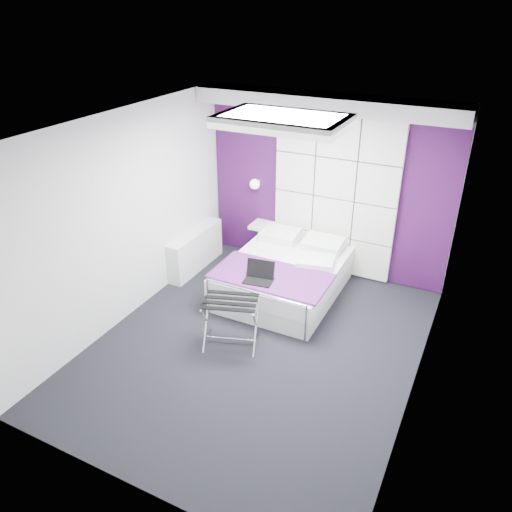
{
  "coord_description": "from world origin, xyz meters",
  "views": [
    {
      "loc": [
        2.12,
        -4.29,
        3.73
      ],
      "look_at": [
        -0.2,
        0.35,
        1.0
      ],
      "focal_mm": 35.0,
      "sensor_mm": 36.0,
      "label": 1
    }
  ],
  "objects_px": {
    "luggage_rack": "(231,322)",
    "laptop": "(260,276)",
    "nightstand": "(267,226)",
    "bed": "(284,276)",
    "wall_lamp": "(256,183)",
    "radiator": "(196,250)"
  },
  "relations": [
    {
      "from": "nightstand",
      "to": "laptop",
      "type": "bearing_deg",
      "value": -67.83
    },
    {
      "from": "wall_lamp",
      "to": "radiator",
      "type": "bearing_deg",
      "value": -130.1
    },
    {
      "from": "wall_lamp",
      "to": "luggage_rack",
      "type": "distance_m",
      "value": 2.46
    },
    {
      "from": "bed",
      "to": "laptop",
      "type": "bearing_deg",
      "value": -97.24
    },
    {
      "from": "bed",
      "to": "nightstand",
      "type": "xyz_separation_m",
      "value": [
        -0.65,
        0.79,
        0.31
      ]
    },
    {
      "from": "wall_lamp",
      "to": "laptop",
      "type": "bearing_deg",
      "value": -61.66
    },
    {
      "from": "luggage_rack",
      "to": "radiator",
      "type": "bearing_deg",
      "value": 116.22
    },
    {
      "from": "nightstand",
      "to": "luggage_rack",
      "type": "distance_m",
      "value": 2.21
    },
    {
      "from": "nightstand",
      "to": "laptop",
      "type": "xyz_separation_m",
      "value": [
        0.57,
        -1.4,
        -0.0
      ]
    },
    {
      "from": "bed",
      "to": "luggage_rack",
      "type": "relative_size",
      "value": 2.96
    },
    {
      "from": "radiator",
      "to": "luggage_rack",
      "type": "height_order",
      "value": "luggage_rack"
    },
    {
      "from": "luggage_rack",
      "to": "wall_lamp",
      "type": "bearing_deg",
      "value": 90.58
    },
    {
      "from": "nightstand",
      "to": "radiator",
      "type": "bearing_deg",
      "value": -139.63
    },
    {
      "from": "laptop",
      "to": "wall_lamp",
      "type": "bearing_deg",
      "value": 109.8
    },
    {
      "from": "laptop",
      "to": "luggage_rack",
      "type": "bearing_deg",
      "value": -100.77
    },
    {
      "from": "bed",
      "to": "luggage_rack",
      "type": "height_order",
      "value": "bed"
    },
    {
      "from": "luggage_rack",
      "to": "laptop",
      "type": "xyz_separation_m",
      "value": [
        0.03,
        0.72,
        0.27
      ]
    },
    {
      "from": "wall_lamp",
      "to": "radiator",
      "type": "distance_m",
      "value": 1.35
    },
    {
      "from": "wall_lamp",
      "to": "luggage_rack",
      "type": "relative_size",
      "value": 0.24
    },
    {
      "from": "radiator",
      "to": "laptop",
      "type": "distance_m",
      "value": 1.6
    },
    {
      "from": "nightstand",
      "to": "wall_lamp",
      "type": "bearing_deg",
      "value": 169.05
    },
    {
      "from": "wall_lamp",
      "to": "laptop",
      "type": "relative_size",
      "value": 0.42
    }
  ]
}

